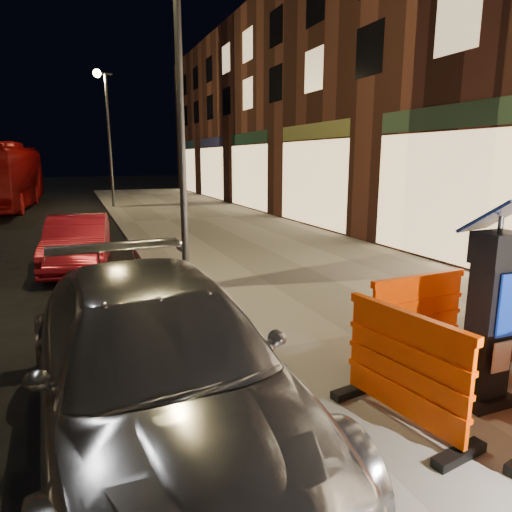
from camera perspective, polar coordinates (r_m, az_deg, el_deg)
name	(u,v)px	position (r m, az deg, el deg)	size (l,w,h in m)	color
ground_plane	(225,368)	(5.60, -3.93, -13.79)	(120.00, 120.00, 0.00)	black
sidewalk	(425,328)	(7.00, 20.39, -8.42)	(6.00, 60.00, 0.15)	gray
kerb	(225,362)	(5.56, -3.94, -13.10)	(0.30, 60.00, 0.15)	slate
parking_kiosk	(491,310)	(4.75, 27.31, -6.06)	(0.58, 0.58, 1.85)	black
barrier_back	(416,319)	(5.50, 19.42, -7.46)	(1.32, 0.55, 1.03)	#FA4300
barrier_kerbside	(404,369)	(4.25, 18.05, -13.25)	(1.32, 0.55, 1.03)	#FA4300
car_silver	(160,436)	(4.50, -11.96, -21.11)	(1.99, 4.90, 1.42)	#ABABB0
car_red	(80,268)	(11.07, -21.12, -1.42)	(1.25, 3.58, 1.18)	maroon
bus_doubledecker	(3,209)	(25.44, -29.05, 5.15)	(2.63, 11.23, 3.13)	maroon
street_lamp_mid	(181,115)	(8.03, -9.39, 17.05)	(0.12, 0.12, 6.00)	#3F3F44
street_lamp_far	(110,142)	(22.88, -17.83, 13.39)	(0.12, 0.12, 6.00)	#3F3F44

